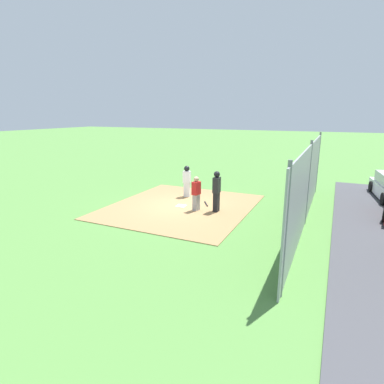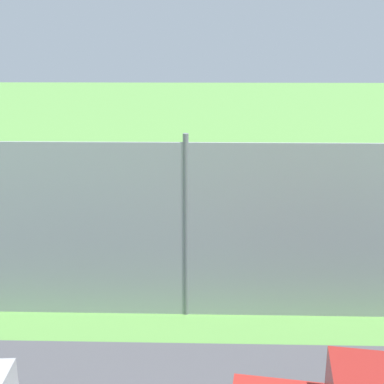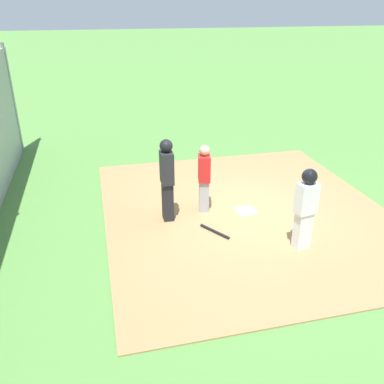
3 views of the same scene
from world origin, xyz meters
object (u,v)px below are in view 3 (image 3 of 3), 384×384
Objects in this scene: home_plate at (246,211)px; umpire at (167,178)px; baseball_bat at (215,231)px; catcher at (204,178)px; runner at (306,204)px.

umpire reaches higher than home_plate.
home_plate is 0.24× the size of umpire.
catcher is at bearing -34.91° from baseball_bat.
umpire is at bearing 43.29° from runner.
home_plate is at bearing -6.10° from catcher.
umpire is at bearing 12.94° from baseball_bat.
home_plate is at bearing 7.27° from runner.
catcher is 0.93m from umpire.
catcher is at bearing 15.57° from umpire.
runner is (1.99, 1.44, 0.14)m from catcher.
catcher is (-0.30, -0.93, 0.80)m from home_plate.
home_plate is 2.00m from runner.
umpire is 2.38× the size of baseball_bat.
runner is at bearing -42.11° from catcher.
home_plate is 0.28× the size of catcher.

